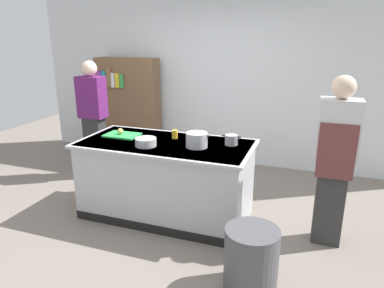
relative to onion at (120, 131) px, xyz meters
The scene contains 13 objects.
ground_plane 1.14m from the onion, ahead, with size 10.00×10.00×0.00m, color slate.
back_wall 2.19m from the onion, 72.86° to the left, with size 6.40×0.12×3.00m, color silver.
counter_island 0.80m from the onion, ahead, with size 1.98×0.98×0.90m.
cutting_board 0.05m from the onion, ahead, with size 0.40×0.28×0.02m, color green.
onion is the anchor object (origin of this frame).
stock_pot 1.02m from the onion, ahead, with size 0.30×0.24×0.16m.
sauce_pan 1.35m from the onion, ahead, with size 0.21×0.14×0.11m.
mixing_bowl 0.54m from the onion, 28.97° to the right, with size 0.23×0.23×0.09m, color #B7BABF.
juice_cup 0.67m from the onion, ahead, with size 0.07×0.07×0.10m, color yellow.
trash_bin 2.19m from the onion, 29.40° to the right, with size 0.46×0.46×0.55m, color #4C4C51.
person_chef 2.42m from the onion, ahead, with size 0.38×0.25×1.72m.
person_guest 1.15m from the onion, 140.81° to the left, with size 0.38×0.24×1.72m.
bookshelf 1.93m from the onion, 116.76° to the left, with size 1.10×0.31×1.70m.
Camera 1 is at (1.57, -3.48, 2.07)m, focal length 32.97 mm.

